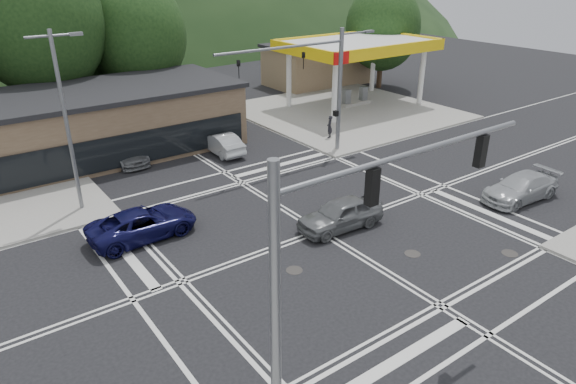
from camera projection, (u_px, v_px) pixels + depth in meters
ground at (320, 231)px, 24.45m from camera, size 120.00×120.00×0.00m
sidewalk_ne at (345, 111)px, 43.50m from camera, size 16.00×16.00×0.15m
gas_station_canopy at (358, 48)px, 43.24m from camera, size 12.32×8.34×5.75m
convenience_store at (317, 65)px, 52.79m from camera, size 10.00×6.00×3.80m
commercial_row at (48, 133)px, 31.87m from camera, size 24.00×8.00×4.00m
tree_n_b at (38, 23)px, 35.71m from camera, size 9.00×9.00×12.98m
tree_n_c at (137, 34)px, 39.99m from camera, size 7.60×7.60×10.87m
tree_n_e at (82, 24)px, 41.07m from camera, size 8.40×8.40×11.98m
tree_ne at (383, 27)px, 49.61m from camera, size 7.20×7.20×9.99m
streetlight_nw at (66, 115)px, 24.48m from camera, size 2.50×0.25×9.00m
signal_mast_ne at (325, 78)px, 32.11m from camera, size 11.65×0.30×8.00m
signal_mast_sw at (334, 252)px, 12.87m from camera, size 9.14×0.28×8.00m
car_blue_west at (143, 224)px, 23.68m from camera, size 5.08×2.47×1.39m
car_grey_center at (340, 214)px, 24.45m from camera, size 4.46×2.01×1.49m
car_silver_east at (521, 187)px, 27.45m from camera, size 4.89×2.26×1.38m
car_queue_a at (221, 143)px, 34.08m from camera, size 1.52×4.19×1.37m
car_queue_b at (198, 115)px, 39.80m from camera, size 2.21×4.91×1.64m
car_northbound at (125, 152)px, 32.60m from camera, size 1.93×4.58×1.32m
pedestrian at (330, 127)px, 36.57m from camera, size 0.69×0.65×1.59m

